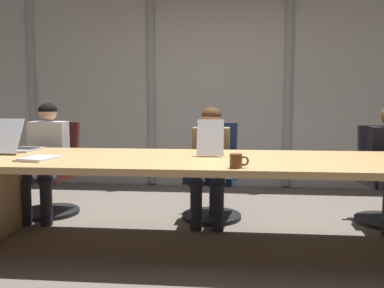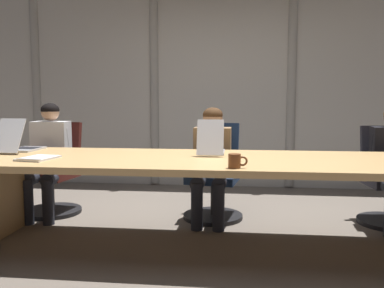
% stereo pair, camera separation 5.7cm
% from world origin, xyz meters
% --- Properties ---
extents(ground_plane, '(13.95, 13.95, 0.00)m').
position_xyz_m(ground_plane, '(0.00, 0.00, 0.00)').
color(ground_plane, '#6B6056').
extents(conference_table, '(4.11, 1.13, 0.74)m').
position_xyz_m(conference_table, '(0.00, 0.00, 0.60)').
color(conference_table, tan).
rests_on(conference_table, ground_plane).
extents(curtain_backdrop, '(6.97, 0.17, 2.68)m').
position_xyz_m(curtain_backdrop, '(0.00, 2.50, 1.34)').
color(curtain_backdrop, beige).
rests_on(curtain_backdrop, ground_plane).
extents(laptop_left_end, '(0.26, 0.51, 0.30)m').
position_xyz_m(laptop_left_end, '(-1.67, 0.24, 0.80)').
color(laptop_left_end, '#BCBCC1').
rests_on(laptop_left_end, conference_table).
extents(laptop_left_mid, '(0.22, 0.43, 0.30)m').
position_xyz_m(laptop_left_mid, '(0.03, 0.24, 0.80)').
color(laptop_left_mid, '#BCBCC1').
rests_on(laptop_left_mid, conference_table).
extents(office_chair_left_end, '(0.60, 0.61, 0.96)m').
position_xyz_m(office_chair_left_end, '(-1.69, 0.93, 0.36)').
color(office_chair_left_end, '#511E19').
rests_on(office_chair_left_end, ground_plane).
extents(office_chair_left_mid, '(0.60, 0.61, 0.96)m').
position_xyz_m(office_chair_left_mid, '(0.01, 0.93, 0.36)').
color(office_chair_left_mid, navy).
rests_on(office_chair_left_mid, ground_plane).
extents(person_left_end, '(0.39, 0.56, 1.16)m').
position_xyz_m(person_left_end, '(-1.67, 0.76, 0.65)').
color(person_left_end, silver).
rests_on(person_left_end, ground_plane).
extents(person_left_mid, '(0.38, 0.55, 1.12)m').
position_xyz_m(person_left_mid, '(-0.01, 0.76, 0.64)').
color(person_left_mid, olive).
rests_on(person_left_mid, ground_plane).
extents(coffee_mug_near, '(0.13, 0.08, 0.10)m').
position_xyz_m(coffee_mug_near, '(0.23, -0.46, 0.79)').
color(coffee_mug_near, brown).
rests_on(coffee_mug_near, conference_table).
extents(spiral_notepad, '(0.27, 0.34, 0.03)m').
position_xyz_m(spiral_notepad, '(-1.28, -0.21, 0.75)').
color(spiral_notepad, silver).
rests_on(spiral_notepad, conference_table).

